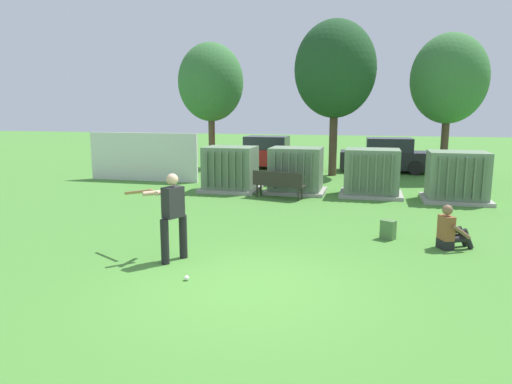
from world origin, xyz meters
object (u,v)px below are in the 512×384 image
park_bench (278,183)px  backpack (388,230)px  transformer_mid_east (372,173)px  parked_car_left_of_center (386,156)px  seated_spectator (450,231)px  transformer_west (230,169)px  batter (171,212)px  parked_car_leftmost (265,153)px  transformer_east (457,177)px  transformer_mid_west (296,171)px  sports_ball (186,278)px

park_bench → backpack: park_bench is taller
transformer_mid_east → parked_car_left_of_center: size_ratio=0.49×
park_bench → transformer_mid_east: bearing=23.1°
park_bench → seated_spectator: seated_spectator is taller
transformer_west → transformer_mid_east: same height
batter → parked_car_leftmost: bearing=95.9°
transformer_east → parked_car_left_of_center: size_ratio=0.49×
transformer_mid_west → backpack: size_ratio=4.77×
transformer_west → parked_car_leftmost: same height
sports_ball → transformer_mid_east: bearing=71.3°
parked_car_left_of_center → batter: bearing=-106.7°
batter → parked_car_leftmost: (-1.52, 14.82, -0.22)m
sports_ball → parked_car_left_of_center: parked_car_left_of_center is taller
transformer_mid_west → sports_ball: bearing=-92.9°
transformer_east → sports_ball: transformer_east is taller
seated_spectator → sports_ball: bearing=-146.5°
transformer_mid_east → seated_spectator: transformer_mid_east is taller
sports_ball → parked_car_leftmost: 15.98m
sports_ball → park_bench: bearing=89.5°
park_bench → parked_car_leftmost: parked_car_leftmost is taller
transformer_mid_west → seated_spectator: (4.30, -5.98, -0.41)m
transformer_east → park_bench: bearing=-170.6°
transformer_west → seated_spectator: 8.86m
batter → park_bench: bearing=83.7°
sports_ball → backpack: bearing=45.9°
transformer_mid_east → parked_car_left_of_center: 6.64m
transformer_west → transformer_east: size_ratio=1.00×
batter → transformer_east: bearing=50.5°
batter → transformer_mid_west: bearing=82.0°
transformer_east → seated_spectator: bearing=-100.0°
transformer_west → transformer_mid_west: (2.39, 0.19, 0.00)m
transformer_mid_east → park_bench: 3.29m
backpack → parked_car_left_of_center: bearing=88.9°
transformer_mid_east → transformer_east: (2.67, -0.34, 0.00)m
batter → parked_car_left_of_center: (4.42, 14.76, -0.22)m
park_bench → transformer_east: bearing=9.4°
sports_ball → transformer_mid_west: bearing=87.1°
transformer_mid_west → seated_spectator: bearing=-54.3°
transformer_mid_west → sports_ball: 9.17m
park_bench → transformer_mid_west: bearing=73.1°
transformer_mid_east → transformer_east: size_ratio=1.00×
sports_ball → transformer_west: bearing=102.2°
transformer_east → sports_ball: bearing=-123.2°
transformer_mid_west → batter: batter is taller
transformer_east → seated_spectator: (-1.00, -5.64, -0.41)m
sports_ball → backpack: 5.03m
transformer_west → transformer_east: same height
transformer_mid_east → backpack: bearing=-85.7°
parked_car_leftmost → transformer_mid_east: bearing=-51.5°
batter → backpack: bearing=32.1°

